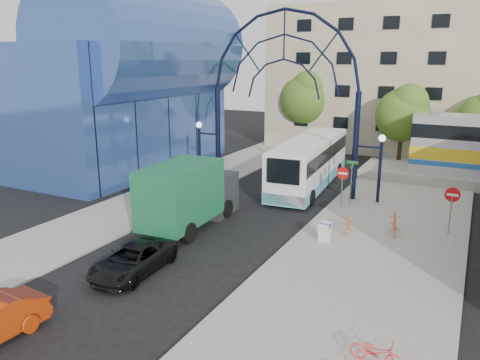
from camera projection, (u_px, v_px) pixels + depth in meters
The scene contains 18 objects.
ground at pixel (160, 268), 20.53m from camera, with size 120.00×120.00×0.00m, color black.
sidewalk_east at pixel (364, 268), 20.44m from camera, with size 8.00×56.00×0.12m, color gray.
plaza_west at pixel (132, 208), 28.55m from camera, with size 5.00×50.00×0.12m, color gray.
gateway_arch at pixel (284, 65), 30.45m from camera, with size 13.64×0.44×12.10m.
stop_sign at pixel (343, 177), 28.26m from camera, with size 0.80×0.07×2.50m.
do_not_enter_sign at pixel (452, 199), 23.80m from camera, with size 0.76×0.07×2.48m.
street_name_sign at pixel (352, 173), 28.56m from camera, with size 0.70×0.70×2.80m.
sandwich_board at pixel (325, 230), 23.03m from camera, with size 0.55×0.61×0.99m.
transit_hall at pixel (115, 87), 38.53m from camera, with size 16.50×18.00×14.50m.
apartment_block at pixel (378, 78), 48.03m from camera, with size 20.00×12.10×14.00m.
tree_north_a at pixel (404, 112), 39.02m from camera, with size 4.48×4.48×7.00m.
tree_north_b at pixel (306, 97), 46.71m from camera, with size 5.12×5.12×8.00m.
city_bus at pixel (310, 162), 33.42m from camera, with size 3.65×12.60×3.42m.
green_truck at pixel (190, 194), 25.43m from camera, with size 3.01×7.23×3.60m.
black_suv at pixel (133, 260), 19.91m from camera, with size 2.06×4.46×1.24m, color black.
bike_near_a at pixel (349, 223), 24.52m from camera, with size 0.57×1.64×0.86m, color orange.
bike_near_b at pixel (395, 223), 24.16m from camera, with size 0.52×1.86×1.12m, color orange.
bike_far_a at pixel (376, 352), 13.77m from camera, with size 0.55×1.59×0.83m, color #F13430.
Camera 1 is at (11.76, -15.22, 8.90)m, focal length 35.00 mm.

